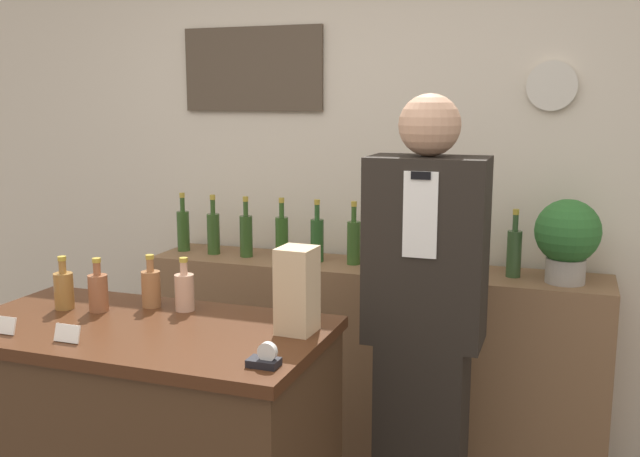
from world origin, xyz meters
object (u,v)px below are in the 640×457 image
(shopkeeper, at_px, (424,325))
(potted_plant, at_px, (567,236))
(paper_bag, at_px, (297,290))
(tape_dispenser, at_px, (265,359))

(shopkeeper, bearing_deg, potted_plant, 49.20)
(potted_plant, distance_m, paper_bag, 1.37)
(paper_bag, xyz_separation_m, tape_dispenser, (0.02, -0.31, -0.12))
(shopkeeper, height_order, tape_dispenser, shopkeeper)
(tape_dispenser, bearing_deg, shopkeeper, 70.76)
(potted_plant, xyz_separation_m, tape_dispenser, (-0.79, -1.42, -0.15))
(potted_plant, bearing_deg, shopkeeper, -130.80)
(potted_plant, distance_m, tape_dispenser, 1.63)
(paper_bag, bearing_deg, tape_dispenser, -85.61)
(paper_bag, bearing_deg, shopkeeper, 58.84)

